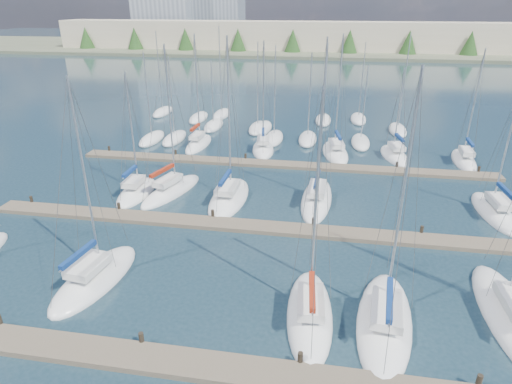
% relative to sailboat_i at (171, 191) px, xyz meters
% --- Properties ---
extents(ground, '(400.00, 400.00, 0.00)m').
position_rel_sailboat_i_xyz_m(ground, '(9.11, 38.57, -0.19)').
color(ground, '#223844').
rests_on(ground, ground).
extents(dock_near, '(44.00, 1.93, 1.10)m').
position_rel_sailboat_i_xyz_m(dock_near, '(9.11, -19.42, -0.04)').
color(dock_near, '#6B5E4C').
rests_on(dock_near, ground).
extents(dock_mid, '(44.00, 1.93, 1.10)m').
position_rel_sailboat_i_xyz_m(dock_mid, '(9.11, -5.42, -0.04)').
color(dock_mid, '#6B5E4C').
rests_on(dock_mid, ground).
extents(dock_far, '(44.00, 1.93, 1.10)m').
position_rel_sailboat_i_xyz_m(dock_far, '(9.11, 8.58, -0.04)').
color(dock_far, '#6B5E4C').
rests_on(dock_far, ground).
extents(sailboat_i, '(4.60, 8.65, 13.65)m').
position_rel_sailboat_i_xyz_m(sailboat_i, '(0.00, 0.00, 0.00)').
color(sailboat_i, white).
rests_on(sailboat_i, ground).
extents(sailboat_n, '(2.46, 7.49, 13.53)m').
position_rel_sailboat_i_xyz_m(sailboat_n, '(-1.57, 13.98, 0.01)').
color(sailboat_n, white).
rests_on(sailboat_n, ground).
extents(sailboat_e, '(4.03, 9.38, 14.29)m').
position_rel_sailboat_i_xyz_m(sailboat_e, '(17.42, -14.80, -0.02)').
color(sailboat_e, white).
rests_on(sailboat_e, ground).
extents(sailboat_k, '(3.02, 9.63, 14.31)m').
position_rel_sailboat_i_xyz_m(sailboat_k, '(13.19, 0.47, -0.01)').
color(sailboat_k, white).
rests_on(sailboat_k, ground).
extents(sailboat_m, '(2.90, 8.04, 11.21)m').
position_rel_sailboat_i_xyz_m(sailboat_m, '(27.74, 0.26, -0.02)').
color(sailboat_m, white).
rests_on(sailboat_m, ground).
extents(sailboat_q, '(3.60, 7.33, 10.47)m').
position_rel_sailboat_i_xyz_m(sailboat_q, '(21.40, 13.56, -0.02)').
color(sailboat_q, white).
rests_on(sailboat_q, ground).
extents(sailboat_r, '(2.67, 7.68, 12.56)m').
position_rel_sailboat_i_xyz_m(sailboat_r, '(28.67, 13.08, -0.00)').
color(sailboat_r, white).
rests_on(sailboat_r, ground).
extents(sailboat_j, '(3.20, 8.70, 14.39)m').
position_rel_sailboat_i_xyz_m(sailboat_j, '(5.55, -0.60, -0.01)').
color(sailboat_j, white).
rests_on(sailboat_j, ground).
extents(sailboat_o, '(3.44, 7.08, 12.95)m').
position_rel_sailboat_i_xyz_m(sailboat_o, '(6.46, 13.35, 0.00)').
color(sailboat_o, white).
rests_on(sailboat_o, ground).
extents(sailboat_p, '(3.83, 8.41, 13.76)m').
position_rel_sailboat_i_xyz_m(sailboat_p, '(14.82, 13.57, -0.01)').
color(sailboat_p, white).
rests_on(sailboat_p, ground).
extents(sailboat_h, '(2.61, 6.69, 11.51)m').
position_rel_sailboat_i_xyz_m(sailboat_h, '(-3.03, -0.81, -0.01)').
color(sailboat_h, white).
rests_on(sailboat_h, ground).
extents(sailboat_f, '(2.90, 10.12, 14.19)m').
position_rel_sailboat_i_xyz_m(sailboat_f, '(24.33, -13.24, -0.02)').
color(sailboat_f, white).
rests_on(sailboat_f, ground).
extents(sailboat_c, '(3.94, 8.22, 13.23)m').
position_rel_sailboat_i_xyz_m(sailboat_c, '(-0.07, -13.72, -0.01)').
color(sailboat_c, white).
rests_on(sailboat_c, ground).
extents(sailboat_d, '(3.01, 8.24, 13.30)m').
position_rel_sailboat_i_xyz_m(sailboat_d, '(13.38, -14.90, -0.01)').
color(sailboat_d, white).
rests_on(sailboat_d, ground).
extents(distant_boats, '(36.93, 20.75, 13.30)m').
position_rel_sailboat_i_xyz_m(distant_boats, '(4.77, 22.34, 0.10)').
color(distant_boats, '#9EA0A5').
rests_on(distant_boats, ground).
extents(shoreline, '(400.00, 60.00, 38.00)m').
position_rel_sailboat_i_xyz_m(shoreline, '(-4.18, 128.34, 7.25)').
color(shoreline, '#666B51').
rests_on(shoreline, ground).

